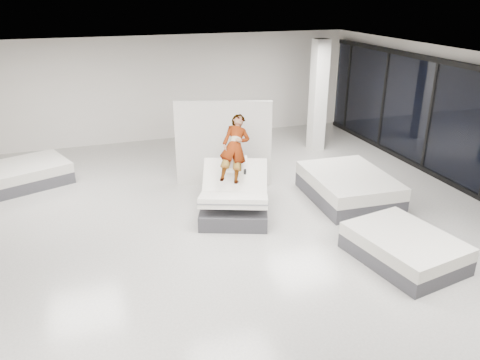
{
  "coord_description": "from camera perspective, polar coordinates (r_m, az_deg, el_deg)",
  "views": [
    {
      "loc": [
        -2.42,
        -7.44,
        4.51
      ],
      "look_at": [
        0.3,
        0.61,
        1.0
      ],
      "focal_mm": 35.0,
      "sensor_mm": 36.0,
      "label": 1
    }
  ],
  "objects": [
    {
      "name": "flat_bed_right_near",
      "position": [
        8.82,
        19.36,
        -7.81
      ],
      "size": [
        1.69,
        2.07,
        0.51
      ],
      "color": "#3A3A3F",
      "rests_on": "floor"
    },
    {
      "name": "hero_bed",
      "position": [
        9.94,
        -0.67,
        -2.28
      ],
      "size": [
        1.93,
        2.19,
        1.15
      ],
      "color": "#3A3A3F",
      "rests_on": "floor"
    },
    {
      "name": "flat_bed_left_far",
      "position": [
        12.65,
        -24.68,
        0.69
      ],
      "size": [
        2.3,
        2.02,
        0.53
      ],
      "color": "#3A3A3F",
      "rests_on": "floor"
    },
    {
      "name": "person",
      "position": [
        9.93,
        -0.61,
        2.72
      ],
      "size": [
        1.05,
        1.55,
        1.33
      ],
      "primitive_type": "imported",
      "rotation": [
        0.85,
        0.0,
        -0.36
      ],
      "color": "slate",
      "rests_on": "hero_bed"
    },
    {
      "name": "remote",
      "position": [
        9.66,
        0.61,
        1.02
      ],
      "size": [
        0.1,
        0.15,
        0.08
      ],
      "primitive_type": "cube",
      "rotation": [
        0.35,
        0.0,
        -0.36
      ],
      "color": "black",
      "rests_on": "person"
    },
    {
      "name": "divider_panel",
      "position": [
        11.21,
        -2.04,
        4.43
      ],
      "size": [
        2.2,
        0.88,
        2.09
      ],
      "primitive_type": "cube",
      "rotation": [
        0.0,
        0.0,
        -0.35
      ],
      "color": "silver",
      "rests_on": "floor"
    },
    {
      "name": "flat_bed_right_far",
      "position": [
        10.92,
        13.06,
        -0.8
      ],
      "size": [
        1.8,
        2.32,
        0.61
      ],
      "color": "#3A3A3F",
      "rests_on": "floor"
    },
    {
      "name": "column",
      "position": [
        13.86,
        9.5,
        10.03
      ],
      "size": [
        0.4,
        0.4,
        3.2
      ],
      "primitive_type": "cube",
      "color": "silver",
      "rests_on": "floor"
    },
    {
      "name": "room",
      "position": [
        8.35,
        -0.62,
        2.04
      ],
      "size": [
        14.0,
        14.04,
        3.2
      ],
      "color": "beige",
      "rests_on": "ground"
    }
  ]
}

